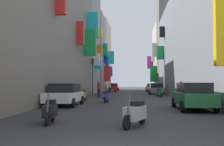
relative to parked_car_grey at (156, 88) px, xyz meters
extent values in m
plane|color=#2D2D30|center=(-3.53, -2.18, -0.77)|extent=(140.00, 140.00, 0.00)
cube|color=slate|center=(-11.53, -17.15, 5.46)|extent=(6.00, 30.07, 12.47)
cube|color=#19B2BF|center=(-7.90, -5.10, 7.81)|extent=(1.27, 0.62, 2.91)
cube|color=red|center=(-8.18, -11.32, 5.58)|extent=(0.70, 0.40, 2.26)
cube|color=green|center=(-7.86, -7.57, 5.20)|extent=(1.35, 0.47, 2.93)
cube|color=gray|center=(-11.53, 2.43, 7.04)|extent=(6.00, 9.08, 15.64)
cube|color=white|center=(-8.07, -0.96, 3.94)|extent=(0.94, 0.57, 1.57)
cube|color=yellow|center=(-8.11, 2.09, 8.18)|extent=(0.84, 0.65, 1.51)
cube|color=orange|center=(-8.19, 3.08, 5.31)|extent=(0.69, 0.48, 2.47)
cube|color=#19B2BF|center=(-8.10, 1.04, 3.61)|extent=(0.86, 0.55, 1.69)
cube|color=gray|center=(-11.53, 12.05, 6.25)|extent=(6.00, 7.59, 14.06)
cube|color=blue|center=(-8.12, 12.40, 5.16)|extent=(0.83, 0.62, 1.49)
cube|color=blue|center=(-8.19, 14.56, 3.65)|extent=(0.69, 0.46, 2.72)
cube|color=#19B2BF|center=(-8.16, 11.74, 6.81)|extent=(0.76, 0.58, 2.42)
cube|color=red|center=(-7.96, 12.92, 2.46)|extent=(1.14, 0.59, 2.83)
cube|color=green|center=(-8.14, 10.79, 6.72)|extent=(0.79, 0.47, 1.88)
cube|color=#BCB29E|center=(-11.53, 21.83, 6.64)|extent=(6.00, 11.97, 14.83)
cube|color=#19B2BF|center=(-7.86, 19.36, 6.16)|extent=(1.35, 0.56, 2.70)
cube|color=blue|center=(-7.95, 17.51, 2.87)|extent=(1.17, 0.55, 1.56)
cube|color=purple|center=(-8.13, 21.21, 3.55)|extent=(0.81, 0.46, 1.53)
cube|color=gray|center=(4.47, -7.02, 5.26)|extent=(6.00, 34.83, 12.08)
cube|color=green|center=(0.96, 3.07, 5.23)|extent=(1.01, 0.55, 1.97)
cube|color=black|center=(1.11, 2.13, 8.16)|extent=(0.72, 0.50, 1.52)
cube|color=slate|center=(4.47, 13.36, 9.53)|extent=(6.00, 5.93, 20.61)
cube|color=green|center=(0.80, 15.13, 2.52)|extent=(1.32, 0.36, 3.07)
cube|color=white|center=(1.00, 15.47, 7.20)|extent=(0.93, 0.54, 2.66)
cube|color=#BCB29E|center=(4.47, 22.07, 6.25)|extent=(6.00, 11.49, 14.04)
cube|color=purple|center=(0.80, 26.05, 5.61)|extent=(1.33, 0.58, 2.81)
cube|color=green|center=(0.80, 26.56, 5.41)|extent=(1.32, 0.36, 2.47)
cube|color=blue|center=(1.12, 26.41, 4.67)|extent=(0.69, 0.41, 1.50)
cube|color=white|center=(1.14, 21.86, 6.40)|extent=(0.65, 0.56, 1.84)
cube|color=slate|center=(0.00, 0.07, -0.18)|extent=(1.78, 4.21, 0.59)
cube|color=black|center=(0.00, -0.14, 0.42)|extent=(1.57, 2.36, 0.60)
cylinder|color=black|center=(-0.89, 1.46, -0.47)|extent=(0.18, 0.60, 0.60)
cylinder|color=black|center=(0.89, 1.46, -0.47)|extent=(0.18, 0.60, 0.60)
cylinder|color=black|center=(-0.89, -1.32, -0.47)|extent=(0.18, 0.60, 0.60)
cylinder|color=black|center=(0.89, -1.32, -0.47)|extent=(0.18, 0.60, 0.60)
cube|color=gold|center=(0.12, 11.54, -0.16)|extent=(1.75, 4.37, 0.62)
cube|color=black|center=(0.12, 11.32, 0.39)|extent=(1.54, 2.45, 0.48)
cylinder|color=black|center=(-0.75, 12.98, -0.47)|extent=(0.18, 0.60, 0.60)
cylinder|color=black|center=(1.00, 12.98, -0.47)|extent=(0.18, 0.60, 0.60)
cylinder|color=black|center=(-0.75, 10.09, -0.47)|extent=(0.18, 0.60, 0.60)
cylinder|color=black|center=(1.00, 10.09, -0.47)|extent=(0.18, 0.60, 0.60)
cube|color=#B21E1E|center=(-7.01, 16.39, -0.15)|extent=(1.69, 4.35, 0.66)
cube|color=black|center=(-7.01, 16.61, 0.44)|extent=(1.49, 2.43, 0.53)
cylinder|color=black|center=(-6.16, 14.96, -0.47)|extent=(0.18, 0.60, 0.60)
cylinder|color=black|center=(-7.86, 14.96, -0.47)|extent=(0.18, 0.60, 0.60)
cylinder|color=black|center=(-6.16, 17.83, -0.47)|extent=(0.18, 0.60, 0.60)
cylinder|color=black|center=(-7.86, 17.83, -0.47)|extent=(0.18, 0.60, 0.60)
cube|color=white|center=(-7.53, -19.56, -0.18)|extent=(1.76, 4.24, 0.58)
cube|color=black|center=(-7.53, -19.35, 0.40)|extent=(1.55, 2.37, 0.58)
cylinder|color=black|center=(-6.65, -20.96, -0.47)|extent=(0.18, 0.60, 0.60)
cylinder|color=black|center=(-8.42, -20.96, -0.47)|extent=(0.18, 0.60, 0.60)
cylinder|color=black|center=(-6.65, -18.16, -0.47)|extent=(0.18, 0.60, 0.60)
cylinder|color=black|center=(-8.42, -18.16, -0.47)|extent=(0.18, 0.60, 0.60)
cube|color=#236638|center=(0.28, -21.49, -0.15)|extent=(1.68, 4.38, 0.66)
cube|color=black|center=(0.28, -21.71, 0.46)|extent=(1.48, 2.45, 0.56)
cylinder|color=black|center=(-0.56, -20.05, -0.47)|extent=(0.18, 0.60, 0.60)
cylinder|color=black|center=(1.12, -20.05, -0.47)|extent=(0.18, 0.60, 0.60)
cylinder|color=black|center=(-0.56, -22.94, -0.47)|extent=(0.18, 0.60, 0.60)
cylinder|color=black|center=(1.12, -22.94, -0.47)|extent=(0.18, 0.60, 0.60)
cube|color=navy|center=(0.51, 21.60, -0.17)|extent=(1.66, 4.24, 0.62)
cube|color=black|center=(0.51, 21.39, 0.38)|extent=(1.46, 2.38, 0.47)
cylinder|color=black|center=(-0.32, 23.00, -0.47)|extent=(0.18, 0.60, 0.60)
cylinder|color=black|center=(1.34, 23.00, -0.47)|extent=(0.18, 0.60, 0.60)
cylinder|color=black|center=(-0.32, 20.20, -0.47)|extent=(0.18, 0.60, 0.60)
cylinder|color=black|center=(1.34, 20.20, -0.47)|extent=(0.18, 0.60, 0.60)
cube|color=#2D4CAD|center=(-5.15, -16.06, -0.31)|extent=(0.48, 1.09, 0.45)
cube|color=black|center=(-5.16, -16.26, 0.00)|extent=(0.34, 0.57, 0.16)
cylinder|color=#4C4C51|center=(-5.13, -15.52, 0.02)|extent=(0.07, 0.28, 0.68)
cylinder|color=black|center=(-5.13, -15.39, -0.53)|extent=(0.12, 0.48, 0.48)
cylinder|color=black|center=(-5.18, -16.73, -0.53)|extent=(0.12, 0.48, 0.48)
cube|color=#287F3D|center=(-0.22, -7.58, -0.31)|extent=(0.59, 1.26, 0.45)
cube|color=black|center=(-0.25, -7.35, 0.00)|extent=(0.39, 0.60, 0.16)
cylinder|color=#4C4C51|center=(-0.14, -8.18, 0.02)|extent=(0.10, 0.28, 0.68)
cylinder|color=black|center=(-0.12, -8.33, -0.53)|extent=(0.16, 0.49, 0.48)
cylinder|color=black|center=(-0.32, -6.82, -0.53)|extent=(0.16, 0.49, 0.48)
cube|color=red|center=(-6.06, 6.67, -0.31)|extent=(0.72, 1.22, 0.45)
cube|color=black|center=(-6.01, 6.47, 0.00)|extent=(0.45, 0.62, 0.16)
cylinder|color=#4C4C51|center=(-6.21, 7.23, 0.02)|extent=(0.13, 0.28, 0.68)
cylinder|color=black|center=(-6.24, 7.37, -0.53)|extent=(0.22, 0.49, 0.48)
cylinder|color=black|center=(-5.88, 5.98, -0.53)|extent=(0.22, 0.49, 0.48)
cube|color=black|center=(-6.10, -27.03, -0.31)|extent=(0.60, 1.14, 0.45)
cube|color=black|center=(-6.13, -26.83, 0.00)|extent=(0.40, 0.60, 0.16)
cylinder|color=#4C4C51|center=(-6.02, -27.57, 0.02)|extent=(0.10, 0.28, 0.68)
cylinder|color=black|center=(-6.00, -27.70, -0.53)|extent=(0.17, 0.49, 0.48)
cylinder|color=black|center=(-6.21, -26.36, -0.53)|extent=(0.17, 0.49, 0.48)
cube|color=#ADADB2|center=(-2.96, -27.59, -0.31)|extent=(0.83, 1.20, 0.45)
cube|color=black|center=(-2.88, -27.40, 0.00)|extent=(0.51, 0.64, 0.16)
cylinder|color=#4C4C51|center=(-3.17, -28.11, 0.02)|extent=(0.16, 0.28, 0.68)
cylinder|color=black|center=(-3.22, -28.24, -0.53)|extent=(0.27, 0.48, 0.48)
cylinder|color=black|center=(-2.70, -26.95, -0.53)|extent=(0.27, 0.48, 0.48)
cube|color=orange|center=(-7.49, -14.49, -0.31)|extent=(0.79, 1.22, 0.45)
cube|color=black|center=(-7.42, -14.29, 0.00)|extent=(0.49, 0.63, 0.16)
cylinder|color=#4C4C51|center=(-7.68, -15.03, 0.02)|extent=(0.15, 0.28, 0.68)
cylinder|color=black|center=(-7.72, -15.17, -0.53)|extent=(0.25, 0.49, 0.48)
cylinder|color=black|center=(-7.26, -13.82, -0.53)|extent=(0.25, 0.49, 0.48)
cylinder|color=#252525|center=(-6.65, -9.04, -0.34)|extent=(0.45, 0.45, 0.86)
cylinder|color=maroon|center=(-6.65, -9.04, 0.43)|extent=(0.53, 0.53, 0.68)
sphere|color=tan|center=(-6.65, -9.04, 0.89)|extent=(0.23, 0.23, 0.23)
cylinder|color=black|center=(-6.72, 4.06, -0.37)|extent=(0.44, 0.44, 0.82)
cylinder|color=#B2AD9E|center=(-6.72, 4.06, 0.37)|extent=(0.52, 0.52, 0.65)
sphere|color=tan|center=(-6.72, 4.06, 0.80)|extent=(0.22, 0.22, 0.22)
cylinder|color=#3C3C3C|center=(0.83, -14.73, -0.37)|extent=(0.40, 0.40, 0.81)
cylinder|color=maroon|center=(0.83, -14.73, 0.36)|extent=(0.48, 0.48, 0.64)
sphere|color=tan|center=(0.83, -14.73, 0.79)|extent=(0.22, 0.22, 0.22)
cylinder|color=#2D2D2D|center=(-8.12, -3.85, 1.13)|extent=(0.12, 0.12, 3.80)
cube|color=black|center=(-8.12, -3.85, 3.40)|extent=(0.26, 0.26, 0.75)
sphere|color=red|center=(-8.12, -3.99, 3.65)|extent=(0.14, 0.14, 0.14)
sphere|color=orange|center=(-8.12, -3.99, 3.40)|extent=(0.14, 0.14, 0.14)
sphere|color=green|center=(-8.12, -3.99, 3.15)|extent=(0.14, 0.14, 0.14)
camera|label=1|loc=(-3.00, -36.73, 0.70)|focal=42.76mm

